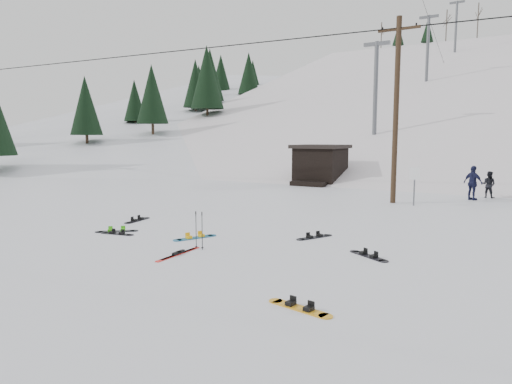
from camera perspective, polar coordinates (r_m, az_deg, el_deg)
The scene contains 22 objects.
ground at distance 12.32m, azimuth -10.45°, elevation -8.52°, with size 200.00×200.00×0.00m, color white.
ski_slope at distance 66.07m, azimuth 23.99°, elevation -7.14°, with size 60.00×75.00×45.00m, color white.
ridge_left at distance 73.24m, azimuth -6.02°, elevation -4.45°, with size 34.00×85.00×38.00m, color white.
treeline_left at distance 64.46m, azimuth -9.09°, elevation 3.83°, with size 20.00×64.00×10.00m, color black, non-canonical shape.
treeline_crest at distance 95.18m, azimuth 26.88°, elevation 4.11°, with size 50.00×6.00×10.00m, color black, non-canonical shape.
utility_pole at distance 23.61m, azimuth 17.11°, elevation 10.02°, with size 2.00×0.26×9.00m.
trail_sign at distance 22.98m, azimuth 19.20°, elevation 1.53°, with size 0.50×0.09×1.85m.
lift_hut at distance 32.50m, azimuth 8.02°, elevation 3.44°, with size 3.40×4.10×2.75m.
lift_tower_near at distance 40.87m, azimuth 14.74°, elevation 13.08°, with size 2.20×0.36×8.00m.
lift_tower_mid at distance 61.02m, azimuth 20.69°, elevation 16.87°, with size 2.20×0.36×8.00m.
lift_tower_far at distance 81.62m, azimuth 23.74°, elevation 18.71°, with size 2.20×0.36×8.00m.
hero_snowboard at distance 14.95m, azimuth -7.62°, elevation -5.64°, with size 0.78×1.44×0.11m.
hero_skis at distance 12.97m, azimuth -9.67°, elevation -7.59°, with size 0.20×1.84×0.10m.
ski_poles at distance 13.39m, azimuth -7.13°, elevation -4.73°, with size 0.31×0.08×1.11m.
board_scatter_a at distance 16.11m, azimuth -16.97°, elevation -4.99°, with size 1.26×0.45×0.09m.
board_scatter_b at distance 18.47m, azimuth -14.62°, elevation -3.42°, with size 0.49×1.45×0.10m.
board_scatter_c at distance 16.54m, azimuth -17.03°, elevation -4.68°, with size 1.15×1.05×0.10m.
board_scatter_d at distance 12.95m, azimuth 13.89°, elevation -7.73°, with size 1.26×0.85×0.10m.
board_scatter_e at distance 8.96m, azimuth 5.46°, elevation -14.19°, with size 1.42×0.47×0.10m.
board_scatter_f at distance 15.01m, azimuth 7.32°, elevation -5.59°, with size 0.76×1.34×0.10m.
skier_dark at distance 27.61m, azimuth 27.09°, elevation 0.83°, with size 0.70×0.55×1.44m, color black.
skier_navy at distance 26.20m, azimuth 25.49°, elevation 1.03°, with size 1.05×0.44×1.80m, color #161939.
Camera 1 is at (8.01, -8.78, 3.23)m, focal length 32.00 mm.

